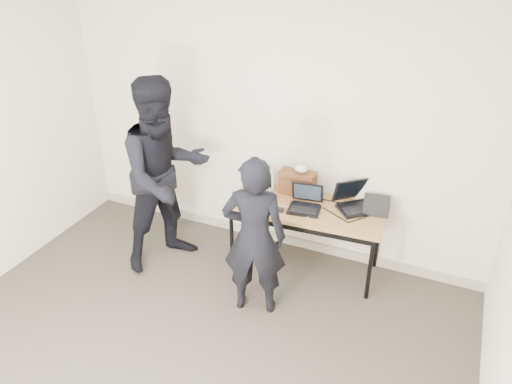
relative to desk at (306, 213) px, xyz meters
The scene contains 13 objects.
room 2.08m from the desk, 104.97° to the right, with size 4.60×4.60×2.80m.
desk is the anchor object (origin of this frame).
laptop_beige 0.54m from the desk, behind, with size 0.36×0.35×0.25m.
laptop_center 0.11m from the desk, 126.14° to the right, with size 0.34×0.33×0.23m.
laptop_right 0.48m from the desk, 24.72° to the left, with size 0.49×0.49×0.26m.
leather_satchel 0.35m from the desk, 128.42° to the left, with size 0.36×0.18×0.25m.
tissue 0.44m from the desk, 123.03° to the left, with size 0.13×0.10×0.08m, color white.
equipment_box 0.67m from the desk, 16.96° to the left, with size 0.24×0.20×0.14m, color black.
power_brick 0.29m from the desk, 142.71° to the right, with size 0.08×0.05×0.03m, color black.
cables 0.08m from the desk, ahead, with size 1.16×0.42×0.01m.
person_typist 0.78m from the desk, 107.33° to the right, with size 0.56×0.37×1.53m, color black.
person_observer 1.43m from the desk, 163.82° to the right, with size 0.95×0.74×1.96m, color black.
baseboard 0.86m from the desk, 146.37° to the left, with size 4.50×0.03×0.10m, color #A39D87.
Camera 1 is at (1.73, -2.10, 3.20)m, focal length 35.00 mm.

